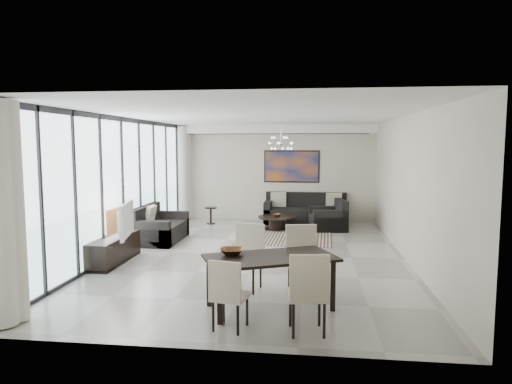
# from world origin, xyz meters

# --- Properties ---
(room_shell) EXTENTS (6.00, 9.00, 2.90)m
(room_shell) POSITION_xyz_m (0.46, 0.00, 1.45)
(room_shell) COLOR #A8A39B
(room_shell) RESTS_ON ground
(window_wall) EXTENTS (0.37, 8.95, 2.90)m
(window_wall) POSITION_xyz_m (-2.86, 0.00, 1.47)
(window_wall) COLOR silver
(window_wall) RESTS_ON floor
(soffit) EXTENTS (5.98, 0.40, 0.26)m
(soffit) POSITION_xyz_m (0.00, 4.30, 2.77)
(soffit) COLOR white
(soffit) RESTS_ON room_shell
(painting) EXTENTS (1.68, 0.04, 0.98)m
(painting) POSITION_xyz_m (0.50, 4.47, 1.65)
(painting) COLOR #B35618
(painting) RESTS_ON room_shell
(chandelier) EXTENTS (0.66, 0.66, 0.71)m
(chandelier) POSITION_xyz_m (0.30, 2.50, 2.35)
(chandelier) COLOR silver
(chandelier) RESTS_ON room_shell
(rug) EXTENTS (2.38, 1.86, 0.01)m
(rug) POSITION_xyz_m (0.46, 1.73, 0.01)
(rug) COLOR black
(rug) RESTS_ON floor
(coffee_table) EXTENTS (1.03, 1.03, 0.36)m
(coffee_table) POSITION_xyz_m (0.18, 2.92, 0.20)
(coffee_table) COLOR black
(coffee_table) RESTS_ON floor
(bowl_coffee) EXTENTS (0.26, 0.26, 0.07)m
(bowl_coffee) POSITION_xyz_m (0.15, 2.89, 0.40)
(bowl_coffee) COLOR brown
(bowl_coffee) RESTS_ON coffee_table
(sofa_main) EXTENTS (2.42, 0.99, 0.88)m
(sofa_main) POSITION_xyz_m (0.94, 4.08, 0.30)
(sofa_main) COLOR black
(sofa_main) RESTS_ON floor
(loveseat) EXTENTS (0.95, 1.69, 0.85)m
(loveseat) POSITION_xyz_m (-2.55, 1.11, 0.29)
(loveseat) COLOR black
(loveseat) RESTS_ON floor
(armchair) EXTENTS (1.07, 1.11, 0.82)m
(armchair) POSITION_xyz_m (1.59, 3.06, 0.28)
(armchair) COLOR black
(armchair) RESTS_ON floor
(side_table) EXTENTS (0.36, 0.36, 0.49)m
(side_table) POSITION_xyz_m (-1.81, 3.56, 0.33)
(side_table) COLOR black
(side_table) RESTS_ON floor
(tv_console) EXTENTS (0.46, 1.64, 0.51)m
(tv_console) POSITION_xyz_m (-2.76, -0.95, 0.26)
(tv_console) COLOR black
(tv_console) RESTS_ON floor
(television) EXTENTS (0.40, 1.17, 0.67)m
(television) POSITION_xyz_m (-2.60, -0.95, 0.85)
(television) COLOR gray
(television) RESTS_ON tv_console
(dining_table) EXTENTS (2.02, 1.56, 0.75)m
(dining_table) POSITION_xyz_m (0.52, -3.10, 0.67)
(dining_table) COLOR black
(dining_table) RESTS_ON floor
(dining_chair_sw) EXTENTS (0.50, 0.50, 0.91)m
(dining_chair_sw) POSITION_xyz_m (0.07, -3.96, 0.52)
(dining_chair_sw) COLOR beige
(dining_chair_sw) RESTS_ON floor
(dining_chair_se) EXTENTS (0.54, 0.54, 1.03)m
(dining_chair_se) POSITION_xyz_m (1.06, -3.97, 0.59)
(dining_chair_se) COLOR beige
(dining_chair_se) RESTS_ON floor
(dining_chair_nw) EXTENTS (0.57, 0.57, 1.04)m
(dining_chair_nw) POSITION_xyz_m (0.08, -2.23, 0.60)
(dining_chair_nw) COLOR beige
(dining_chair_nw) RESTS_ON floor
(dining_chair_ne) EXTENTS (0.57, 0.57, 1.06)m
(dining_chair_ne) POSITION_xyz_m (0.96, -2.31, 0.61)
(dining_chair_ne) COLOR beige
(dining_chair_ne) RESTS_ON floor
(bowl_dining) EXTENTS (0.36, 0.36, 0.08)m
(bowl_dining) POSITION_xyz_m (-0.03, -3.05, 0.80)
(bowl_dining) COLOR brown
(bowl_dining) RESTS_ON dining_table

